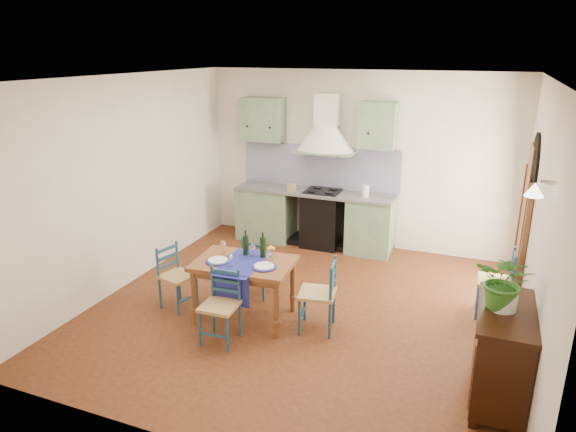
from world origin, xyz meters
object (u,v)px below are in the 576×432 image
at_px(chair_near, 221,306).
at_px(dining_table, 244,268).
at_px(potted_plant, 505,282).
at_px(sideboard, 501,352).

bearing_deg(chair_near, dining_table, 87.71).
xyz_separation_m(chair_near, potted_plant, (2.80, 0.02, 0.77)).
xyz_separation_m(sideboard, potted_plant, (-0.05, 0.01, 0.69)).
height_order(chair_near, sideboard, sideboard).
bearing_deg(potted_plant, dining_table, 169.18).
bearing_deg(dining_table, chair_near, -92.29).
relative_size(dining_table, sideboard, 1.15).
xyz_separation_m(chair_near, sideboard, (2.85, 0.01, 0.08)).
xyz_separation_m(dining_table, sideboard, (2.83, -0.54, -0.14)).
bearing_deg(chair_near, sideboard, 0.20).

